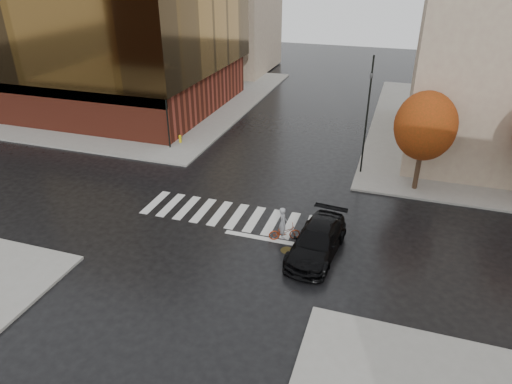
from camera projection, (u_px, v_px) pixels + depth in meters
ground at (234, 220)px, 26.85m from camera, size 120.00×120.00×0.00m
sidewalk_nw at (123, 95)px, 50.31m from camera, size 30.00×30.00×0.15m
crosswalk at (237, 216)px, 27.27m from camera, size 12.00×3.00×0.01m
office_glass at (85, 19)px, 44.24m from camera, size 27.00×19.00×16.00m
tree_ne_a at (425, 126)px, 28.25m from camera, size 3.80×3.80×6.50m
sedan at (317, 241)px, 23.51m from camera, size 2.71×5.60×1.57m
cyclist at (284, 229)px, 24.79m from camera, size 1.82×1.23×1.96m
traffic_light_nw at (165, 95)px, 34.62m from camera, size 0.23×0.21×7.50m
traffic_light_ne at (368, 107)px, 30.33m from camera, size 0.24×0.25×8.12m
fire_hydrant at (180, 138)px, 37.38m from camera, size 0.23×0.23×0.65m
manhole at (287, 250)px, 24.13m from camera, size 0.84×0.84×0.01m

